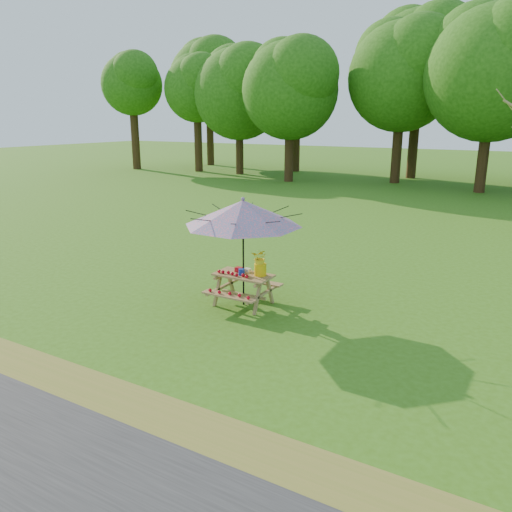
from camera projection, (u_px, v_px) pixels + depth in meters
The scene contains 8 objects.
ground at pixel (281, 347), 8.54m from camera, with size 120.00×120.00×0.00m, color #386813.
drygrass_strip at pixel (178, 432), 6.20m from camera, with size 120.00×1.20×0.01m, color olive.
treeline at pixel (487, 30), 24.73m from camera, with size 60.00×12.00×16.00m, color #1D520E, non-canonical shape.
picnic_table at pixel (243, 290), 10.38m from camera, with size 1.20×1.32×0.67m.
patio_umbrella at pixel (243, 213), 9.95m from camera, with size 3.16×3.16×2.27m.
produce_bins at pixel (242, 271), 10.34m from camera, with size 0.30×0.39×0.13m.
tomatoes_row at pixel (233, 274), 10.20m from camera, with size 0.77×0.13×0.07m, color red, non-canonical shape.
flower_bucket at pixel (260, 261), 10.13m from camera, with size 0.37×0.34×0.56m.
Camera 1 is at (3.55, -6.97, 3.77)m, focal length 35.00 mm.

